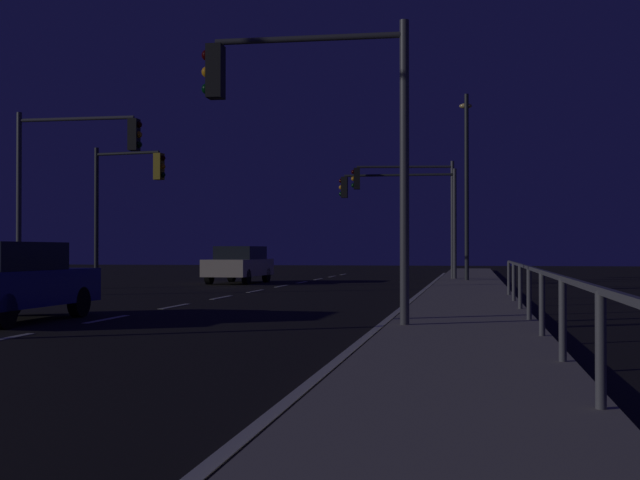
{
  "coord_description": "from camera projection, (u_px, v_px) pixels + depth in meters",
  "views": [
    {
      "loc": [
        7.33,
        -3.24,
        1.42
      ],
      "look_at": [
        1.18,
        30.94,
        1.82
      ],
      "focal_mm": 47.69,
      "sensor_mm": 36.0,
      "label": 1
    }
  ],
  "objects": [
    {
      "name": "traffic_light_overhead_east",
      "position": [
        407.0,
        195.0,
        37.92
      ],
      "size": [
        4.55,
        0.89,
        5.24
      ],
      "color": "#4C4C51",
      "rests_on": "sidewalk_right"
    },
    {
      "name": "barrier_fence",
      "position": [
        542.0,
        286.0,
        12.6
      ],
      "size": [
        0.09,
        23.6,
        0.98
      ],
      "color": "#59595E",
      "rests_on": "sidewalk_right"
    },
    {
      "name": "car",
      "position": [
        5.0,
        280.0,
        16.62
      ],
      "size": [
        1.94,
        4.45,
        1.57
      ],
      "color": "navy",
      "rests_on": "ground"
    },
    {
      "name": "street_lamp_across_street",
      "position": [
        466.0,
        170.0,
        36.1
      ],
      "size": [
        0.56,
        1.79,
        7.87
      ],
      "color": "#2D3033",
      "rests_on": "sidewalk_right"
    },
    {
      "name": "traffic_light_mid_right",
      "position": [
        70.0,
        166.0,
        25.76
      ],
      "size": [
        4.06,
        0.34,
        5.64
      ],
      "color": "#4C4C51",
      "rests_on": "ground"
    },
    {
      "name": "lane_edge_line",
      "position": [
        416.0,
        297.0,
        25.61
      ],
      "size": [
        0.14,
        53.0,
        0.01
      ],
      "color": "silver",
      "rests_on": "ground"
    },
    {
      "name": "traffic_light_far_center",
      "position": [
        126.0,
        190.0,
        30.85
      ],
      "size": [
        2.89,
        0.65,
        5.18
      ],
      "color": "#2D3033",
      "rests_on": "ground"
    },
    {
      "name": "car_oncoming",
      "position": [
        239.0,
        264.0,
        36.07
      ],
      "size": [
        2.03,
        4.48,
        1.57
      ],
      "color": "beige",
      "rests_on": "ground"
    },
    {
      "name": "traffic_light_far_left",
      "position": [
        314.0,
        113.0,
        14.79
      ],
      "size": [
        3.68,
        0.34,
        5.22
      ],
      "color": "#4C4C51",
      "rests_on": "sidewalk_right"
    },
    {
      "name": "ground_plane",
      "position": [
        182.0,
        305.0,
        21.69
      ],
      "size": [
        112.0,
        112.0,
        0.0
      ],
      "primitive_type": "plane",
      "color": "black",
      "rests_on": "ground"
    },
    {
      "name": "sidewalk_right",
      "position": [
        467.0,
        306.0,
        20.42
      ],
      "size": [
        2.61,
        77.0,
        0.14
      ],
      "primitive_type": "cube",
      "color": "#9E937F",
      "rests_on": "ground"
    },
    {
      "name": "traffic_light_near_left",
      "position": [
        401.0,
        200.0,
        38.14
      ],
      "size": [
        5.29,
        0.34,
        4.9
      ],
      "color": "#4C4C51",
      "rests_on": "sidewalk_right"
    },
    {
      "name": "lane_markings_center",
      "position": [
        222.0,
        297.0,
        25.14
      ],
      "size": [
        0.14,
        50.0,
        0.01
      ],
      "color": "silver",
      "rests_on": "ground"
    }
  ]
}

